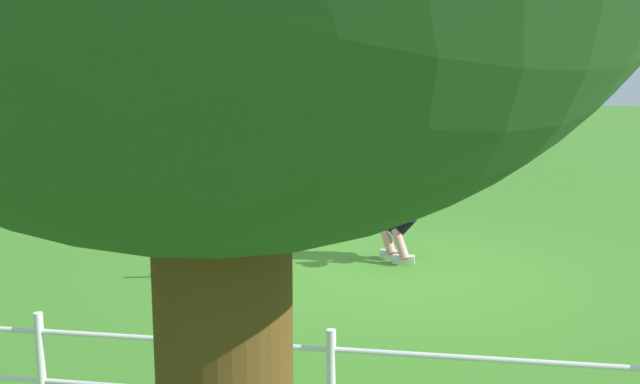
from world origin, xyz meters
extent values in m
plane|color=#3E7E26|center=(0.00, 0.00, 0.00)|extent=(60.00, 60.00, 0.00)
cube|color=silver|center=(-0.01, -0.67, 0.05)|extent=(0.26, 0.10, 0.10)
cylinder|color=#D59688|center=(0.03, -0.64, 0.24)|extent=(0.28, 0.31, 0.37)
cylinder|color=black|center=(-0.03, -0.66, 0.47)|extent=(0.37, 0.41, 0.37)
cube|color=silver|center=(-0.18, -0.45, 0.05)|extent=(0.26, 0.10, 0.10)
cylinder|color=#D59688|center=(-0.14, -0.42, 0.24)|extent=(0.28, 0.31, 0.37)
cylinder|color=black|center=(-0.18, -0.48, 0.47)|extent=(0.37, 0.41, 0.37)
cube|color=#ABD6E8|center=(-0.13, -0.59, 0.81)|extent=(0.53, 0.52, 0.58)
cylinder|color=#ABD6E8|center=(0.01, -0.73, 0.87)|extent=(0.16, 0.16, 0.29)
cylinder|color=#ABD6E8|center=(-0.23, -0.42, 0.87)|extent=(0.16, 0.16, 0.29)
cylinder|color=#D59688|center=(-0.09, -0.28, 0.69)|extent=(0.28, 0.24, 0.19)
cylinder|color=#D59688|center=(0.06, -0.73, 0.71)|extent=(0.15, 0.16, 0.27)
sphere|color=#D59688|center=(-0.05, -0.53, 1.17)|extent=(0.21, 0.21, 0.21)
cylinder|color=black|center=(-0.05, -0.53, 1.26)|extent=(0.22, 0.22, 0.07)
cylinder|color=black|center=(0.03, -0.47, 1.23)|extent=(0.12, 0.12, 0.02)
ellipsoid|color=olive|center=(1.75, 0.39, 0.42)|extent=(0.62, 0.60, 0.29)
ellipsoid|color=beige|center=(1.63, 0.28, 0.39)|extent=(0.14, 0.20, 0.17)
sphere|color=olive|center=(1.46, 0.12, 0.46)|extent=(0.17, 0.17, 0.17)
cone|color=olive|center=(1.40, 0.06, 0.44)|extent=(0.13, 0.13, 0.09)
cone|color=olive|center=(1.44, 0.17, 0.54)|extent=(0.06, 0.06, 0.07)
cone|color=olive|center=(1.52, 0.09, 0.54)|extent=(0.06, 0.06, 0.07)
cylinder|color=beige|center=(1.56, 0.33, 0.17)|extent=(0.10, 0.10, 0.34)
cylinder|color=beige|center=(1.68, 0.20, 0.17)|extent=(0.10, 0.10, 0.34)
cylinder|color=olive|center=(1.82, 0.57, 0.17)|extent=(0.10, 0.10, 0.34)
cylinder|color=olive|center=(1.94, 0.44, 0.17)|extent=(0.10, 0.10, 0.34)
cylinder|color=beige|center=(2.02, 0.64, 0.47)|extent=(0.18, 0.17, 0.23)
cylinder|color=red|center=(1.50, 0.27, 0.55)|extent=(0.31, 0.31, 0.07)
cylinder|color=#2082E2|center=(0.00, -0.19, 0.61)|extent=(0.37, 0.37, 0.09)
cylinder|color=white|center=(1.91, 4.19, 0.42)|extent=(0.06, 0.06, 0.84)
cylinder|color=white|center=(0.00, 4.19, 0.72)|extent=(15.28, 0.04, 0.04)
cone|color=orange|center=(1.30, 2.03, 0.20)|extent=(0.36, 0.36, 0.40)
camera|label=1|loc=(-0.66, 8.62, 2.50)|focal=43.76mm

